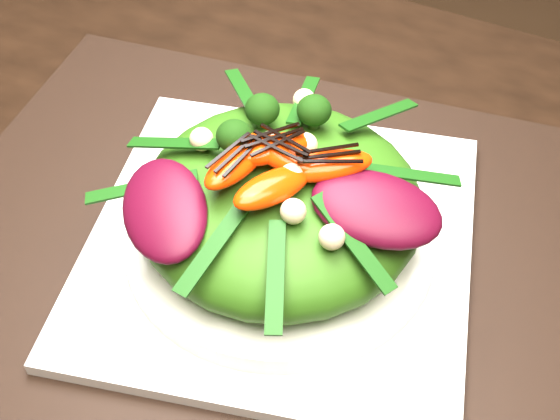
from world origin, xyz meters
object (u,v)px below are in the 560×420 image
at_px(plate_base, 280,243).
at_px(lettuce_mound, 280,202).
at_px(dining_table, 146,286).
at_px(salad_bowl, 280,231).
at_px(orange_segment, 270,141).
at_px(placemat, 280,249).

distance_m(plate_base, lettuce_mound, 0.05).
relative_size(dining_table, salad_bowl, 6.71).
relative_size(plate_base, lettuce_mound, 1.39).
height_order(salad_bowl, lettuce_mound, lettuce_mound).
relative_size(lettuce_mound, orange_segment, 3.43).
relative_size(plate_base, salad_bowl, 1.22).
height_order(salad_bowl, orange_segment, orange_segment).
xyz_separation_m(dining_table, plate_base, (0.09, 0.07, 0.03)).
distance_m(dining_table, placemat, 0.11).
height_order(dining_table, plate_base, dining_table).
relative_size(salad_bowl, lettuce_mound, 1.14).
distance_m(plate_base, orange_segment, 0.09).
bearing_deg(dining_table, salad_bowl, 37.49).
height_order(placemat, salad_bowl, salad_bowl).
bearing_deg(placemat, lettuce_mound, -45.00).
height_order(plate_base, salad_bowl, salad_bowl).
bearing_deg(salad_bowl, orange_segment, 138.05).
bearing_deg(lettuce_mound, plate_base, -45.00).
distance_m(dining_table, plate_base, 0.11).
bearing_deg(lettuce_mound, placemat, 135.00).
relative_size(placemat, orange_segment, 9.18).
height_order(placemat, plate_base, plate_base).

